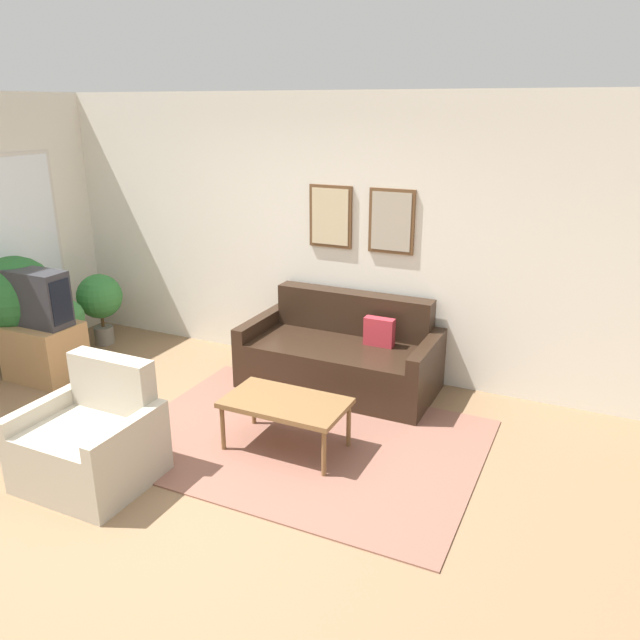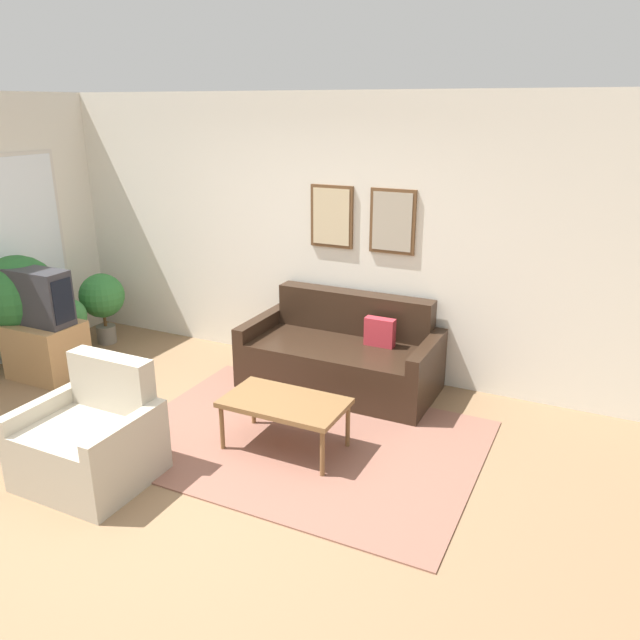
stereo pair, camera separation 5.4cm
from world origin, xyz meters
name	(u,v)px [view 1 (the left image)]	position (x,y,z in m)	size (l,w,h in m)	color
ground_plane	(170,482)	(0.00, 0.00, 0.00)	(16.00, 16.00, 0.00)	#846647
area_rug	(302,441)	(0.61, 0.92, 0.01)	(2.79, 2.01, 0.01)	brown
wall_back	(318,235)	(0.01, 2.50, 1.35)	(8.00, 0.09, 2.70)	silver
couch	(341,357)	(0.47, 2.03, 0.30)	(1.81, 0.90, 0.86)	black
coffee_table	(286,405)	(0.55, 0.77, 0.38)	(0.95, 0.54, 0.42)	brown
tv_stand	(45,351)	(-2.25, 0.96, 0.28)	(0.68, 0.52, 0.56)	#A87F51
tv	(37,298)	(-2.25, 0.96, 0.83)	(0.65, 0.28, 0.54)	#2D2D33
armchair	(92,443)	(-0.51, -0.19, 0.29)	(0.86, 0.76, 0.86)	#B2A893
potted_plant_tall	(17,297)	(-2.64, 1.05, 0.76)	(0.79, 0.79, 1.17)	#383D42
potted_plant_by_window	(100,299)	(-2.41, 1.91, 0.53)	(0.49, 0.49, 0.81)	slate
potted_plant_small	(67,321)	(-2.45, 1.46, 0.40)	(0.37, 0.37, 0.64)	#935638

